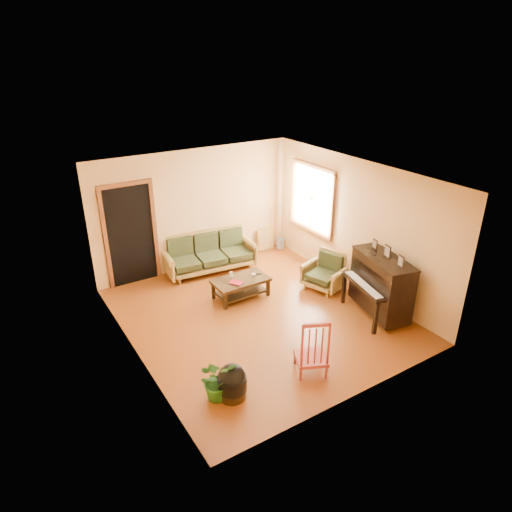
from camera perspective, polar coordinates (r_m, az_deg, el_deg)
floor at (r=8.41m, az=0.28°, el=-7.42°), size 5.00×5.00×0.00m
doorway at (r=9.46m, az=-15.38°, el=2.43°), size 1.08×0.16×2.05m
window at (r=9.93m, az=7.10°, el=7.13°), size 0.12×1.36×1.46m
sofa at (r=9.87m, az=-5.71°, el=0.35°), size 2.02×1.02×0.83m
coffee_table at (r=8.90m, az=-1.90°, el=-4.03°), size 1.08×0.60×0.39m
armchair at (r=9.21m, az=8.48°, el=-1.97°), size 0.91×0.94×0.76m
piano at (r=8.49m, az=15.34°, el=-3.65°), size 1.03×1.43×1.14m
footstool at (r=6.60m, az=-3.00°, el=-15.81°), size 0.45×0.45×0.39m
red_chair at (r=6.90m, az=6.98°, el=-10.90°), size 0.62×0.64×0.97m
leaning_frame at (r=10.90m, az=1.16°, el=2.14°), size 0.42×0.10×0.56m
ceramic_crock at (r=11.09m, az=3.03°, el=1.60°), size 0.22×0.22×0.23m
potted_plant at (r=6.54m, az=-4.83°, el=-15.13°), size 0.54×0.47×0.60m
book at (r=8.59m, az=-2.75°, el=-3.62°), size 0.28×0.30×0.02m
candle at (r=8.88m, az=-3.12°, el=-2.30°), size 0.08×0.08×0.11m
glass_jar at (r=8.90m, az=-0.27°, el=-2.39°), size 0.10×0.10×0.06m
remote at (r=8.99m, az=0.21°, el=-2.22°), size 0.15×0.09×0.02m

